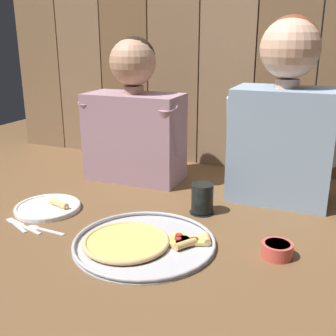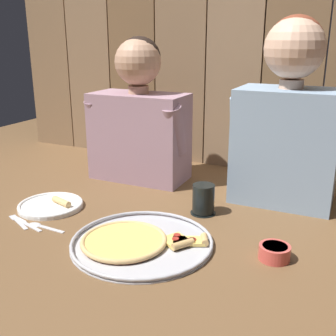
% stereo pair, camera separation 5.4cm
% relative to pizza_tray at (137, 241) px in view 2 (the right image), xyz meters
% --- Properties ---
extents(ground_plane, '(3.20, 3.20, 0.00)m').
position_rel_pizza_tray_xyz_m(ground_plane, '(0.02, 0.07, -0.01)').
color(ground_plane, brown).
extents(pizza_tray, '(0.40, 0.40, 0.03)m').
position_rel_pizza_tray_xyz_m(pizza_tray, '(0.00, 0.00, 0.00)').
color(pizza_tray, '#B2B2B7').
rests_on(pizza_tray, ground).
extents(dinner_plate, '(0.22, 0.22, 0.03)m').
position_rel_pizza_tray_xyz_m(dinner_plate, '(-0.40, 0.11, -0.00)').
color(dinner_plate, white).
rests_on(dinner_plate, ground).
extents(drinking_glass, '(0.08, 0.08, 0.10)m').
position_rel_pizza_tray_xyz_m(drinking_glass, '(0.09, 0.28, 0.04)').
color(drinking_glass, black).
rests_on(drinking_glass, ground).
extents(dipping_bowl, '(0.08, 0.08, 0.04)m').
position_rel_pizza_tray_xyz_m(dipping_bowl, '(0.37, 0.08, 0.01)').
color(dipping_bowl, '#CC4C42').
rests_on(dipping_bowl, ground).
extents(table_fork, '(0.12, 0.07, 0.01)m').
position_rel_pizza_tray_xyz_m(table_fork, '(-0.42, -0.03, -0.01)').
color(table_fork, silver).
rests_on(table_fork, ground).
extents(table_knife, '(0.15, 0.06, 0.01)m').
position_rel_pizza_tray_xyz_m(table_knife, '(-0.38, -0.03, -0.01)').
color(table_knife, silver).
rests_on(table_knife, ground).
extents(table_spoon, '(0.14, 0.03, 0.01)m').
position_rel_pizza_tray_xyz_m(table_spoon, '(-0.33, -0.02, -0.01)').
color(table_spoon, silver).
rests_on(table_spoon, ground).
extents(diner_left, '(0.42, 0.20, 0.56)m').
position_rel_pizza_tray_xyz_m(diner_left, '(-0.27, 0.51, 0.25)').
color(diner_left, gray).
rests_on(diner_left, ground).
extents(diner_right, '(0.38, 0.23, 0.63)m').
position_rel_pizza_tray_xyz_m(diner_right, '(0.31, 0.52, 0.29)').
color(diner_right, '#849EB7').
rests_on(diner_right, ground).
extents(wooden_backdrop_wall, '(2.19, 0.03, 1.20)m').
position_rel_pizza_tray_xyz_m(wooden_backdrop_wall, '(0.02, 0.83, 0.59)').
color(wooden_backdrop_wall, '#816243').
rests_on(wooden_backdrop_wall, ground).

